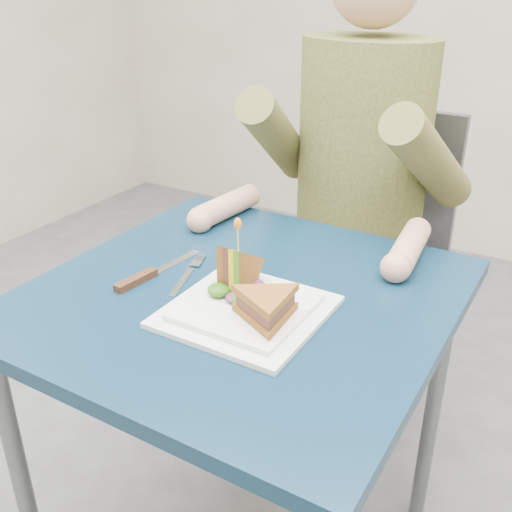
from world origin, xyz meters
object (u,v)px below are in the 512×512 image
Objects in this scene: chair at (366,249)px; diner at (362,130)px; sandwich_upright at (238,271)px; knife at (144,277)px; fork at (187,275)px; table at (242,327)px; sandwich_flat at (267,307)px; plate at (246,310)px.

diner is (-0.00, -0.11, 0.37)m from chair.
knife is at bearing -169.06° from sandwich_upright.
fork is at bearing -102.12° from diner.
sandwich_flat is at bearing -40.34° from table.
chair reaches higher than table.
table is 0.69m from chair.
diner is at bearing 90.00° from table.
plate is (0.05, -0.07, 0.09)m from table.
sandwich_upright is 0.76× the size of fork.
sandwich_upright reaches higher than table.
knife is (-0.19, -0.62, -0.18)m from diner.
fork is at bearing 173.52° from sandwich_upright.
sandwich_flat reaches higher than table.
chair is at bearing 90.58° from sandwich_upright.
sandwich_upright is at bearing -70.72° from table.
table is 1.01× the size of diner.
chair reaches higher than fork.
diner is 4.22× the size of sandwich_flat.
table is 0.14m from sandwich_upright.
sandwich_flat is at bearing -35.21° from sandwich_upright.
chair is 3.58× the size of plate.
chair is (0.00, 0.68, -0.11)m from table.
table is 5.62× the size of sandwich_upright.
sandwich_flat is 1.32× the size of sandwich_upright.
table is 0.19m from sandwich_flat.
sandwich_upright is at bearing -6.48° from fork.
chair reaches higher than sandwich_upright.
fork reaches higher than table.
table is 4.24× the size of sandwich_flat.
table is at bearing 17.14° from knife.
table is at bearing -90.00° from chair.
plate is 1.17× the size of knife.
diner is at bearing 94.65° from plate.
sandwich_flat reaches higher than knife.
plate is 0.18m from fork.
sandwich_upright is at bearing 144.79° from sandwich_flat.
table is at bearing 109.28° from sandwich_upright.
sandwich_upright is (0.01, -0.70, 0.24)m from chair.
sandwich_flat reaches higher than plate.
fork is at bearing 159.69° from sandwich_flat.
sandwich_upright reaches higher than knife.
fork is (-0.12, -0.68, 0.19)m from chair.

